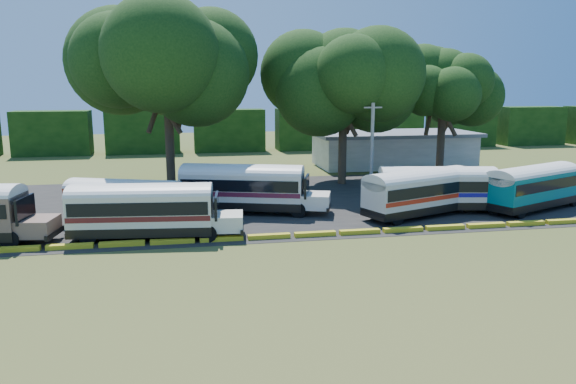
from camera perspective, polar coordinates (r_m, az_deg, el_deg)
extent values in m
plane|color=#364C19|center=(35.04, 0.74, -5.09)|extent=(160.00, 160.00, 0.00)
cube|color=black|center=(46.66, -0.98, -0.98)|extent=(64.00, 24.00, 0.02)
cube|color=gold|center=(36.64, -25.91, -5.26)|extent=(2.70, 0.45, 0.30)
cube|color=gold|center=(35.96, -21.28, -5.19)|extent=(2.70, 0.45, 0.30)
cube|color=gold|center=(35.51, -16.50, -5.08)|extent=(2.70, 0.45, 0.30)
cube|color=gold|center=(35.32, -11.64, -4.93)|extent=(2.70, 0.45, 0.30)
cube|color=gold|center=(35.38, -6.77, -4.75)|extent=(2.70, 0.45, 0.30)
cube|color=gold|center=(35.69, -1.94, -4.54)|extent=(2.70, 0.45, 0.30)
cube|color=gold|center=(36.25, 2.76, -4.30)|extent=(2.70, 0.45, 0.30)
cube|color=gold|center=(37.04, 7.29, -4.04)|extent=(2.70, 0.45, 0.30)
cube|color=gold|center=(38.06, 11.60, -3.77)|extent=(2.70, 0.45, 0.30)
cube|color=gold|center=(39.28, 15.66, -3.50)|extent=(2.70, 0.45, 0.30)
cube|color=gold|center=(40.68, 19.46, -3.23)|extent=(2.70, 0.45, 0.30)
cube|color=gold|center=(42.25, 22.99, -2.96)|extent=(2.70, 0.45, 0.30)
cube|color=gold|center=(43.97, 26.25, -2.70)|extent=(2.70, 0.45, 0.30)
cube|color=silver|center=(68.12, 10.65, 4.17)|extent=(18.00, 8.00, 3.60)
cube|color=slate|center=(67.92, 10.71, 5.84)|extent=(19.00, 9.00, 0.40)
cube|color=black|center=(83.08, -22.81, 5.54)|extent=(10.00, 4.00, 6.00)
cube|color=black|center=(81.43, -14.49, 5.95)|extent=(10.00, 4.00, 6.00)
cube|color=black|center=(81.54, -6.00, 6.25)|extent=(10.00, 4.00, 6.00)
cube|color=black|center=(83.39, 2.29, 6.41)|extent=(10.00, 4.00, 6.00)
cube|color=black|center=(86.87, 10.08, 6.43)|extent=(10.00, 4.00, 6.00)
cube|color=black|center=(91.80, 17.14, 6.35)|extent=(10.00, 4.00, 6.00)
cube|color=black|center=(97.96, 23.40, 6.20)|extent=(10.00, 4.00, 6.00)
cylinder|color=black|center=(37.33, -26.41, -4.36)|extent=(1.15, 0.48, 1.12)
cylinder|color=black|center=(39.44, -24.98, -3.46)|extent=(1.15, 0.48, 1.12)
cube|color=#7A5A4C|center=(37.78, -24.03, -3.20)|extent=(2.37, 2.74, 1.06)
cube|color=black|center=(37.82, -25.15, -1.58)|extent=(0.57, 2.57, 1.53)
cube|color=black|center=(37.54, -22.63, -3.89)|extent=(0.63, 2.74, 0.34)
cylinder|color=black|center=(38.49, -11.91, -3.11)|extent=(0.99, 0.59, 0.95)
cylinder|color=black|center=(40.34, -10.84, -2.42)|extent=(0.99, 0.59, 0.95)
cylinder|color=black|center=(41.31, -20.31, -2.60)|extent=(0.99, 0.59, 0.95)
cylinder|color=black|center=(43.04, -18.96, -1.98)|extent=(0.99, 0.59, 0.95)
cube|color=black|center=(40.86, -16.25, -2.29)|extent=(8.17, 4.99, 0.53)
cube|color=maroon|center=(40.62, -16.33, -0.74)|extent=(8.17, 4.99, 1.75)
cube|color=black|center=(40.58, -16.35, -0.45)|extent=(7.90, 4.93, 0.73)
ellipsoid|color=silver|center=(40.46, -16.40, 0.47)|extent=(8.17, 4.99, 1.07)
cube|color=maroon|center=(38.95, -9.94, -2.22)|extent=(2.35, 2.57, 0.91)
cube|color=black|center=(38.96, -10.82, -0.85)|extent=(0.91, 2.11, 1.31)
cube|color=black|center=(38.78, -8.79, -2.83)|extent=(0.98, 2.25, 0.29)
cube|color=black|center=(42.71, -20.91, -2.15)|extent=(0.98, 2.25, 0.29)
cylinder|color=black|center=(35.16, -8.11, -4.23)|extent=(1.10, 0.41, 1.07)
cylinder|color=black|center=(37.38, -7.90, -3.31)|extent=(1.10, 0.41, 1.07)
cylinder|color=black|center=(36.37, -19.67, -4.27)|extent=(1.10, 0.41, 1.07)
cylinder|color=black|center=(38.51, -18.80, -3.37)|extent=(1.10, 0.41, 1.07)
cube|color=black|center=(36.73, -14.54, -3.56)|extent=(9.02, 3.61, 0.59)
cube|color=#EEE7CE|center=(36.44, -14.63, -1.63)|extent=(9.02, 3.61, 1.96)
cube|color=black|center=(36.39, -14.65, -1.27)|extent=(8.68, 3.64, 0.82)
cube|color=#5C1817|center=(36.52, -14.60, -2.23)|extent=(8.94, 3.64, 0.32)
ellipsoid|color=silver|center=(36.24, -14.71, -0.12)|extent=(9.02, 3.61, 1.21)
cube|color=#EEE7CE|center=(36.09, -6.15, -2.99)|extent=(2.17, 2.55, 1.02)
cube|color=black|center=(35.88, -7.26, -1.39)|extent=(0.43, 2.47, 1.47)
cube|color=black|center=(36.18, -4.69, -3.63)|extent=(0.48, 2.63, 0.32)
cube|color=black|center=(37.76, -21.04, -3.72)|extent=(0.48, 2.63, 0.32)
cylinder|color=black|center=(41.08, 1.03, -1.86)|extent=(1.16, 0.64, 1.12)
cylinder|color=black|center=(43.40, 1.36, -1.16)|extent=(1.16, 0.64, 1.12)
cylinder|color=black|center=(42.53, -9.22, -1.56)|extent=(1.16, 0.64, 1.12)
cylinder|color=black|center=(44.77, -8.37, -0.90)|extent=(1.16, 0.64, 1.12)
cube|color=black|center=(42.85, -4.61, -1.12)|extent=(9.58, 5.45, 0.61)
cube|color=white|center=(42.59, -4.64, 0.62)|extent=(9.58, 5.45, 2.05)
cube|color=black|center=(42.55, -4.65, 0.94)|extent=(9.25, 5.41, 0.86)
cube|color=#5A172C|center=(42.67, -4.63, 0.08)|extent=(9.51, 5.47, 0.34)
ellipsoid|color=silver|center=(42.42, -4.66, 1.98)|extent=(9.58, 5.45, 1.26)
cube|color=white|center=(42.03, 2.87, -0.88)|extent=(2.67, 2.95, 1.06)
cube|color=black|center=(41.87, 1.92, 0.61)|extent=(0.94, 2.50, 1.53)
cube|color=black|center=(42.07, 4.15, -1.50)|extent=(1.03, 2.67, 0.34)
cube|color=black|center=(44.00, -10.40, -1.10)|extent=(1.03, 2.67, 0.34)
cylinder|color=black|center=(44.71, 17.81, -1.37)|extent=(1.09, 0.66, 1.06)
cylinder|color=black|center=(46.17, 15.69, -0.87)|extent=(1.09, 0.66, 1.06)
cylinder|color=black|center=(39.61, 11.01, -2.60)|extent=(1.09, 0.66, 1.06)
cylinder|color=black|center=(41.24, 8.89, -1.99)|extent=(1.09, 0.66, 1.06)
cube|color=black|center=(42.44, 13.04, -1.55)|extent=(9.04, 5.58, 0.58)
cube|color=silver|center=(42.19, 13.11, 0.11)|extent=(9.04, 5.58, 1.94)
cube|color=black|center=(42.15, 13.12, 0.42)|extent=(8.74, 5.52, 0.81)
cube|color=#AA2211|center=(42.27, 13.09, -0.40)|extent=(8.98, 5.59, 0.32)
ellipsoid|color=silver|center=(42.03, 13.17, 1.41)|extent=(9.04, 5.58, 1.19)
cube|color=silver|center=(46.20, 17.73, -0.38)|extent=(2.61, 2.85, 1.00)
cube|color=black|center=(45.52, 17.25, 0.81)|extent=(1.02, 2.33, 1.45)
cube|color=black|center=(46.96, 18.41, -0.77)|extent=(1.11, 2.49, 0.32)
cube|color=black|center=(39.62, 8.61, -2.44)|extent=(1.11, 2.49, 0.32)
cylinder|color=black|center=(44.66, 20.26, -1.55)|extent=(1.09, 0.49, 1.05)
cylinder|color=black|center=(46.74, 19.33, -0.95)|extent=(1.09, 0.49, 1.05)
cylinder|color=black|center=(42.73, 11.22, -1.61)|extent=(1.09, 0.49, 1.05)
cylinder|color=black|center=(44.89, 10.67, -0.98)|extent=(1.09, 0.49, 1.05)
cube|color=black|center=(44.45, 14.81, -1.07)|extent=(8.97, 4.21, 0.58)
cube|color=silver|center=(44.22, 14.89, 0.51)|extent=(8.97, 4.21, 1.93)
cube|color=black|center=(44.18, 14.91, 0.80)|extent=(8.64, 4.20, 0.81)
cube|color=#100D88|center=(44.29, 14.87, 0.02)|extent=(8.89, 4.23, 0.32)
ellipsoid|color=silver|center=(44.06, 14.95, 1.74)|extent=(8.97, 4.21, 1.18)
cube|color=silver|center=(46.01, 21.18, -0.65)|extent=(2.30, 2.63, 1.00)
cube|color=black|center=(45.59, 20.49, 0.61)|extent=(0.61, 2.41, 1.44)
cube|color=black|center=(46.42, 22.18, -1.16)|extent=(0.67, 2.57, 0.32)
cube|color=black|center=(43.59, 9.38, -1.23)|extent=(0.67, 2.57, 0.32)
cylinder|color=black|center=(50.30, 27.09, -0.73)|extent=(1.09, 0.70, 1.06)
cylinder|color=black|center=(51.38, 24.88, -0.31)|extent=(1.09, 0.70, 1.06)
cylinder|color=black|center=(44.19, 22.58, -1.84)|extent=(1.09, 0.70, 1.06)
cylinder|color=black|center=(45.42, 20.20, -1.34)|extent=(1.09, 0.70, 1.06)
cube|color=black|center=(47.30, 23.49, -0.91)|extent=(9.02, 5.92, 0.58)
cube|color=#036773|center=(47.07, 23.61, 0.59)|extent=(9.02, 5.92, 1.94)
cube|color=black|center=(47.03, 23.63, 0.87)|extent=(8.73, 5.84, 0.81)
ellipsoid|color=silver|center=(46.92, 23.70, 1.75)|extent=(9.02, 5.92, 1.19)
cube|color=#036773|center=(51.75, 26.66, 0.15)|extent=(2.68, 2.90, 1.01)
cube|color=black|center=(51.01, 26.40, 1.21)|extent=(1.13, 2.30, 1.45)
cube|color=black|center=(52.61, 27.10, -0.20)|extent=(1.22, 2.45, 0.32)
cube|color=black|center=(43.80, 20.48, -1.73)|extent=(1.22, 2.45, 0.32)
cylinder|color=#37231B|center=(52.01, -11.91, 4.56)|extent=(0.80, 0.80, 8.15)
cylinder|color=#37231B|center=(52.17, -10.70, 8.48)|extent=(1.41, 2.90, 4.63)
cylinder|color=#37231B|center=(52.61, -13.14, 8.40)|extent=(2.22, 2.53, 4.63)
cylinder|color=#37231B|center=(50.47, -12.35, 8.33)|extent=(2.96, 0.94, 4.63)
ellipsoid|color=black|center=(51.74, -12.26, 13.15)|extent=(12.79, 12.79, 9.38)
cylinder|color=#37231B|center=(54.86, 5.55, 4.61)|extent=(0.80, 0.80, 7.27)
cylinder|color=#37231B|center=(55.37, 6.71, 7.88)|extent=(1.32, 2.64, 4.15)
cylinder|color=#37231B|center=(55.13, 4.37, 7.91)|extent=(2.04, 2.31, 4.15)
cylinder|color=#37231B|center=(53.31, 5.77, 7.78)|extent=(2.69, 0.89, 4.15)
ellipsoid|color=black|center=(54.52, 5.69, 11.93)|extent=(11.37, 11.37, 8.34)
cylinder|color=#37231B|center=(60.43, 15.24, 4.66)|extent=(0.80, 0.80, 6.83)
cylinder|color=#37231B|center=(61.13, 16.24, 7.43)|extent=(1.27, 2.52, 3.92)
cylinder|color=#37231B|center=(60.52, 14.18, 7.50)|extent=(1.95, 2.21, 3.92)
cylinder|color=#37231B|center=(58.94, 15.73, 7.34)|extent=(2.55, 0.87, 3.92)
ellipsoid|color=black|center=(60.09, 15.57, 10.92)|extent=(8.59, 8.59, 6.30)
cylinder|color=gray|center=(49.03, 8.51, 4.25)|extent=(0.30, 0.30, 8.07)
cube|color=gray|center=(48.74, 8.63, 8.49)|extent=(1.60, 0.12, 0.12)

